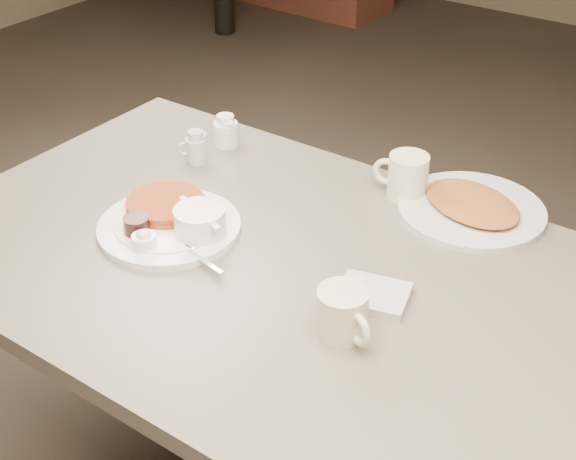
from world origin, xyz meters
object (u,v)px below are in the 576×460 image
Objects in this scene: main_plate at (174,221)px; creamer_left at (196,148)px; hash_plate at (472,208)px; creamer_right at (226,131)px; coffee_mug_near at (343,313)px; diner_table at (282,331)px; coffee_mug_far at (406,176)px.

creamer_left is (-0.16, 0.25, 0.01)m from main_plate.
main_plate reaches higher than hash_plate.
creamer_right reaches higher than hash_plate.
coffee_mug_near reaches higher than main_plate.
creamer_right reaches higher than diner_table.
coffee_mug_near is at bearing -35.64° from creamer_right.
coffee_mug_far is 1.65× the size of creamer_left.
diner_table is at bearing 152.36° from coffee_mug_near.
coffee_mug_near is 0.50m from hash_plate.
creamer_left is 0.19× the size of hash_plate.
coffee_mug_far is 1.57× the size of creamer_right.
coffee_mug_far reaches higher than hash_plate.
diner_table is 0.51m from creamer_left.
coffee_mug_far is at bearing -173.18° from hash_plate.
coffee_mug_far reaches higher than main_plate.
hash_plate is (0.02, 0.50, -0.03)m from coffee_mug_near.
creamer_left is at bearing -165.51° from hash_plate.
coffee_mug_far is (-0.14, 0.48, 0.00)m from coffee_mug_near.
coffee_mug_near is 0.33× the size of hash_plate.
coffee_mug_near reaches higher than diner_table.
diner_table is at bearing -39.14° from creamer_right.
diner_table is 18.75× the size of creamer_left.
creamer_left is at bearing 151.40° from diner_table.
coffee_mug_near is (0.46, -0.08, 0.02)m from main_plate.
diner_table is 17.77× the size of creamer_right.
coffee_mug_near is 0.50m from coffee_mug_far.
hash_plate is (0.15, 0.02, -0.04)m from coffee_mug_far.
creamer_right is at bearing 144.36° from coffee_mug_near.
coffee_mug_near is 0.70m from creamer_left.
diner_table is 11.33× the size of coffee_mug_far.
hash_plate is (0.64, 0.16, -0.02)m from creamer_left.
creamer_left is at bearing 151.72° from coffee_mug_near.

